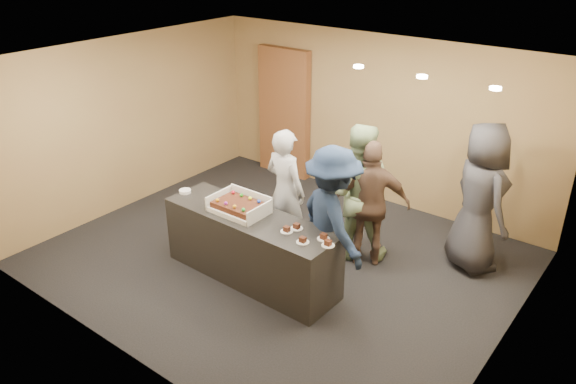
% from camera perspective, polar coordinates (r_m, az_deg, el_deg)
% --- Properties ---
extents(room, '(6.04, 6.00, 2.70)m').
position_cam_1_polar(room, '(7.18, -0.94, 2.46)').
color(room, black).
rests_on(room, ground).
extents(serving_counter, '(2.41, 0.75, 0.90)m').
position_cam_1_polar(serving_counter, '(7.19, -3.79, -5.61)').
color(serving_counter, black).
rests_on(serving_counter, floor).
extents(storage_cabinet, '(1.04, 0.15, 2.29)m').
position_cam_1_polar(storage_cabinet, '(10.07, -0.39, 8.04)').
color(storage_cabinet, brown).
rests_on(storage_cabinet, floor).
extents(cake_box, '(0.70, 0.49, 0.21)m').
position_cam_1_polar(cake_box, '(7.07, -4.86, -1.61)').
color(cake_box, white).
rests_on(cake_box, serving_counter).
extents(sheet_cake, '(0.60, 0.41, 0.12)m').
position_cam_1_polar(sheet_cake, '(7.03, -5.02, -1.31)').
color(sheet_cake, '#36180C').
rests_on(sheet_cake, cake_box).
extents(plate_stack, '(0.16, 0.16, 0.04)m').
position_cam_1_polar(plate_stack, '(7.67, -10.42, 0.08)').
color(plate_stack, white).
rests_on(plate_stack, serving_counter).
extents(slice_a, '(0.15, 0.15, 0.07)m').
position_cam_1_polar(slice_a, '(6.59, -0.13, -3.87)').
color(slice_a, white).
rests_on(slice_a, serving_counter).
extents(slice_b, '(0.15, 0.15, 0.07)m').
position_cam_1_polar(slice_b, '(6.66, 0.88, -3.57)').
color(slice_b, white).
rests_on(slice_b, serving_counter).
extents(slice_c, '(0.15, 0.15, 0.07)m').
position_cam_1_polar(slice_c, '(6.38, 1.50, -4.96)').
color(slice_c, white).
rests_on(slice_c, serving_counter).
extents(slice_d, '(0.15, 0.15, 0.07)m').
position_cam_1_polar(slice_d, '(6.45, 3.63, -4.61)').
color(slice_d, white).
rests_on(slice_d, serving_counter).
extents(slice_e, '(0.15, 0.15, 0.07)m').
position_cam_1_polar(slice_e, '(6.33, 4.09, -5.27)').
color(slice_e, white).
rests_on(slice_e, serving_counter).
extents(person_server_grey, '(0.68, 0.47, 1.76)m').
position_cam_1_polar(person_server_grey, '(7.65, -0.28, 0.12)').
color(person_server_grey, '#A6A6AA').
rests_on(person_server_grey, floor).
extents(person_sage_man, '(1.16, 1.09, 1.90)m').
position_cam_1_polar(person_sage_man, '(7.51, 7.03, -0.00)').
color(person_sage_man, gray).
rests_on(person_sage_man, floor).
extents(person_navy_man, '(1.40, 1.19, 1.88)m').
position_cam_1_polar(person_navy_man, '(6.78, 4.50, -2.93)').
color(person_navy_man, '#172540').
rests_on(person_navy_man, floor).
extents(person_brown_extra, '(1.09, 0.89, 1.74)m').
position_cam_1_polar(person_brown_extra, '(7.39, 8.40, -1.23)').
color(person_brown_extra, brown).
rests_on(person_brown_extra, floor).
extents(person_dark_suit, '(1.17, 1.11, 2.01)m').
position_cam_1_polar(person_dark_suit, '(7.58, 18.91, -0.56)').
color(person_dark_suit, '#2A2A30').
rests_on(person_dark_suit, floor).
extents(ceiling_spotlights, '(1.72, 0.12, 0.03)m').
position_cam_1_polar(ceiling_spotlights, '(6.38, 13.46, 11.33)').
color(ceiling_spotlights, '#FFEAC6').
rests_on(ceiling_spotlights, ceiling).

